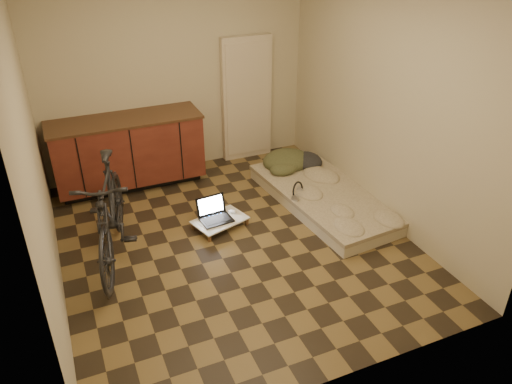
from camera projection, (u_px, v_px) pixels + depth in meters
name	position (u px, v px, depth m)	size (l,w,h in m)	color
room_shell	(231.00, 128.00, 4.72)	(3.50, 4.00, 2.60)	brown
cabinets	(128.00, 152.00, 6.24)	(1.84, 0.62, 0.91)	black
appliance_panel	(247.00, 99.00, 6.82)	(0.70, 0.10, 1.70)	beige
bicycle	(109.00, 208.00, 4.84)	(0.52, 1.78, 1.15)	black
futon	(325.00, 197.00, 6.01)	(1.16, 2.13, 0.18)	beige
clothing_pile	(292.00, 155.00, 6.51)	(0.68, 0.56, 0.27)	#3E4226
headphones	(298.00, 190.00, 5.80)	(0.25, 0.23, 0.17)	black
lap_desk	(220.00, 220.00, 5.56)	(0.66, 0.52, 0.10)	brown
laptop	(214.00, 215.00, 5.55)	(0.36, 0.33, 0.23)	black
mouse	(233.00, 211.00, 5.67)	(0.07, 0.11, 0.04)	white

